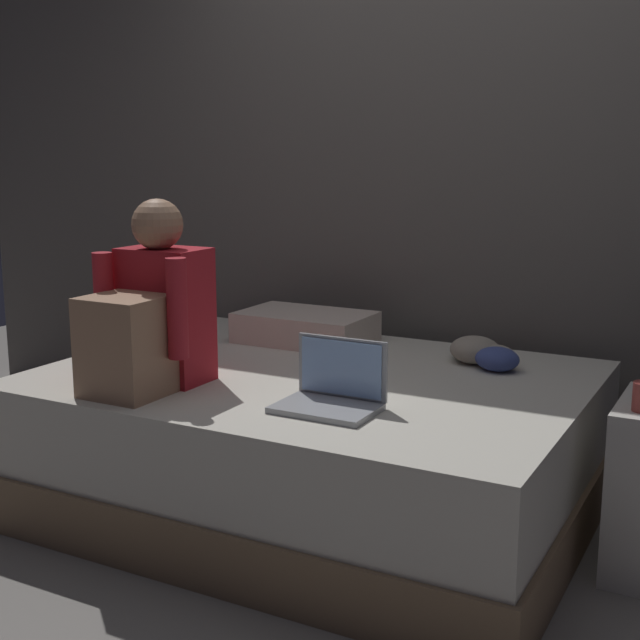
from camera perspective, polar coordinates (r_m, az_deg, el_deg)
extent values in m
plane|color=gray|center=(3.05, 0.25, -15.03)|extent=(8.00, 8.00, 0.00)
cube|color=#605B56|center=(3.83, 8.90, 11.13)|extent=(5.60, 0.10, 2.70)
cube|color=#7A6047|center=(3.33, -0.36, -10.65)|extent=(2.00, 1.50, 0.21)
cube|color=beige|center=(3.24, -0.37, -6.29)|extent=(1.96, 1.46, 0.32)
cube|color=#B21E28|center=(3.10, -10.23, 0.34)|extent=(0.30, 0.20, 0.48)
sphere|color=#A87C5E|center=(3.03, -10.80, 6.28)|extent=(0.18, 0.18, 0.18)
cube|color=#A87C5E|center=(2.95, -12.84, -1.71)|extent=(0.26, 0.24, 0.34)
cylinder|color=#B21E28|center=(3.09, -14.21, 1.26)|extent=(0.07, 0.07, 0.34)
cylinder|color=#B21E28|center=(2.89, -9.51, 0.76)|extent=(0.07, 0.07, 0.34)
cube|color=#9EA0A5|center=(2.73, 0.39, -5.94)|extent=(0.32, 0.22, 0.02)
cube|color=#9EA0A5|center=(2.80, 1.50, -3.17)|extent=(0.32, 0.01, 0.20)
cube|color=#8CB2EA|center=(2.79, 1.42, -3.21)|extent=(0.29, 0.00, 0.18)
cube|color=beige|center=(3.70, -0.97, -0.47)|extent=(0.56, 0.36, 0.13)
ellipsoid|color=gray|center=(3.34, 11.63, -2.37)|extent=(0.16, 0.14, 0.09)
ellipsoid|color=gray|center=(3.38, 10.31, -1.97)|extent=(0.20, 0.17, 0.11)
ellipsoid|color=#4C6B56|center=(3.45, 9.93, -1.93)|extent=(0.15, 0.12, 0.08)
ellipsoid|color=#3D4C8E|center=(3.29, 11.74, -2.57)|extent=(0.17, 0.14, 0.09)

